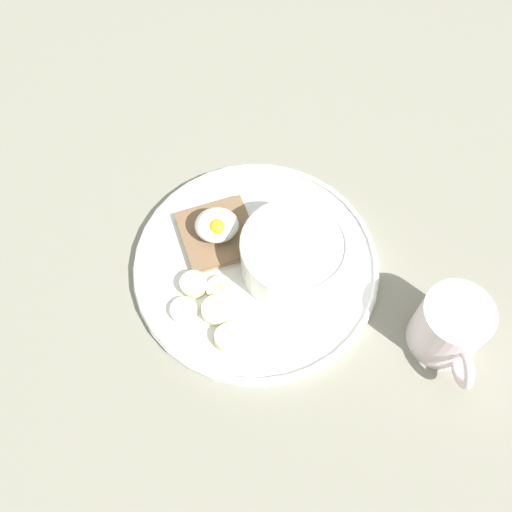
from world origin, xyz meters
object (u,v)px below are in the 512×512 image
object	(u,v)px
oatmeal_bowl	(293,255)
coffee_mug	(450,327)
toast_slice	(218,234)
poached_egg	(217,225)
banana_slice_back	(184,310)
banana_slice_inner	(220,289)
banana_slice_front	(216,310)
banana_slice_left	(228,338)
banana_slice_right	(194,285)

from	to	relation	value
oatmeal_bowl	coffee_mug	bearing A→B (deg)	-31.27
toast_slice	poached_egg	bearing A→B (deg)	-84.10
coffee_mug	banana_slice_back	bearing A→B (deg)	171.04
banana_slice_inner	coffee_mug	bearing A→B (deg)	-15.82
toast_slice	poached_egg	xyz separation A→B (cm)	(0.01, -0.09, 2.18)
banana_slice_front	coffee_mug	world-z (taller)	coffee_mug
banana_slice_inner	poached_egg	bearing A→B (deg)	90.58
oatmeal_bowl	banana_slice_left	distance (cm)	12.09
poached_egg	banana_slice_inner	size ratio (longest dim) A/B	1.26
banana_slice_front	toast_slice	bearing A→B (deg)	87.88
oatmeal_bowl	banana_slice_left	size ratio (longest dim) A/B	3.08
poached_egg	banana_slice_inner	distance (cm)	7.62
oatmeal_bowl	coffee_mug	xyz separation A→B (cm)	(16.13, -9.80, 0.10)
banana_slice_front	poached_egg	bearing A→B (deg)	87.81
coffee_mug	oatmeal_bowl	bearing A→B (deg)	148.73
banana_slice_back	poached_egg	bearing A→B (deg)	67.18
toast_slice	oatmeal_bowl	bearing A→B (deg)	-27.81
oatmeal_bowl	banana_slice_left	xyz separation A→B (cm)	(-7.82, -8.93, -2.29)
banana_slice_back	coffee_mug	world-z (taller)	coffee_mug
poached_egg	oatmeal_bowl	bearing A→B (deg)	-27.37
toast_slice	banana_slice_right	xyz separation A→B (cm)	(-2.94, -6.78, 0.10)
oatmeal_bowl	banana_slice_inner	size ratio (longest dim) A/B	2.94
poached_egg	coffee_mug	size ratio (longest dim) A/B	0.49
banana_slice_left	coffee_mug	xyz separation A→B (cm)	(23.95, -0.87, 2.40)
banana_slice_inner	coffee_mug	world-z (taller)	coffee_mug
toast_slice	banana_slice_back	size ratio (longest dim) A/B	2.66
coffee_mug	toast_slice	bearing A→B (deg)	149.92
poached_egg	banana_slice_back	bearing A→B (deg)	-112.82
banana_slice_back	coffee_mug	bearing A→B (deg)	-8.96
banana_slice_back	banana_slice_inner	bearing A→B (deg)	30.46
toast_slice	banana_slice_front	xyz separation A→B (cm)	(-0.38, -10.19, 0.20)
banana_slice_right	coffee_mug	world-z (taller)	coffee_mug
coffee_mug	banana_slice_front	bearing A→B (deg)	170.52
banana_slice_right	coffee_mug	xyz separation A→B (cm)	(27.82, -7.63, 2.37)
poached_egg	coffee_mug	xyz separation A→B (cm)	(24.87, -14.32, 0.29)
oatmeal_bowl	poached_egg	bearing A→B (deg)	152.63
banana_slice_front	banana_slice_inner	size ratio (longest dim) A/B	1.04
oatmeal_bowl	toast_slice	xyz separation A→B (cm)	(-8.74, 4.61, -2.37)
toast_slice	poached_egg	size ratio (longest dim) A/B	2.03
banana_slice_back	coffee_mug	distance (cm)	29.45
toast_slice	banana_slice_back	xyz separation A→B (cm)	(-4.09, -9.84, -0.16)
poached_egg	banana_slice_right	distance (cm)	7.60
toast_slice	coffee_mug	world-z (taller)	coffee_mug
banana_slice_left	banana_slice_back	world-z (taller)	banana_slice_left
banana_slice_left	banana_slice_back	distance (cm)	6.24
poached_egg	banana_slice_front	world-z (taller)	poached_egg
banana_slice_front	banana_slice_inner	xyz separation A→B (cm)	(0.46, 2.81, -0.22)
oatmeal_bowl	banana_slice_back	size ratio (longest dim) A/B	3.07
oatmeal_bowl	coffee_mug	distance (cm)	18.88
banana_slice_front	coffee_mug	size ratio (longest dim) A/B	0.40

